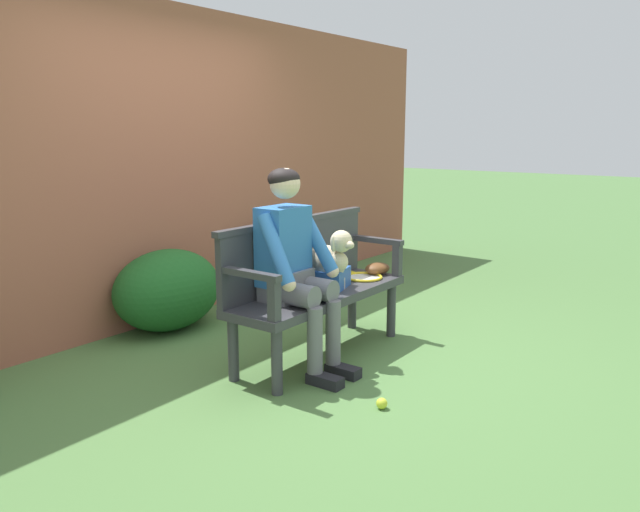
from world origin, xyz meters
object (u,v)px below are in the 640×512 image
sports_bag (332,278)px  dog_on_bench (331,259)px  person_seated (293,261)px  tennis_ball (382,403)px  tennis_racket (361,276)px  garden_bench (320,300)px  baseball_glove (377,269)px

sports_bag → dog_on_bench: bearing=-155.9°
person_seated → tennis_ball: size_ratio=20.45×
tennis_racket → garden_bench: bearing=178.7°
garden_bench → baseball_glove: 0.69m
sports_bag → baseball_glove: bearing=-4.1°
tennis_racket → tennis_ball: size_ratio=8.78×
person_seated → sports_bag: size_ratio=4.82×
baseball_glove → tennis_racket: bearing=174.2°
person_seated → tennis_ball: person_seated is taller
dog_on_bench → sports_bag: dog_on_bench is taller
garden_bench → person_seated: 0.46m
person_seated → baseball_glove: size_ratio=6.14×
garden_bench → dog_on_bench: size_ratio=3.52×
tennis_ball → tennis_racket: bearing=38.5°
person_seated → tennis_racket: person_seated is taller
sports_bag → tennis_ball: size_ratio=4.24×
dog_on_bench → baseball_glove: dog_on_bench is taller
tennis_racket → baseball_glove: baseball_glove is taller
baseball_glove → tennis_ball: size_ratio=3.33×
person_seated → tennis_racket: (0.82, 0.00, -0.26)m
dog_on_bench → tennis_ball: bearing=-126.5°
person_seated → baseball_glove: person_seated is taller
dog_on_bench → tennis_ball: dog_on_bench is taller
dog_on_bench → tennis_racket: (0.42, 0.01, -0.21)m
person_seated → garden_bench: bearing=2.2°
dog_on_bench → baseball_glove: bearing=-2.4°
garden_bench → tennis_ball: bearing=-121.0°
baseball_glove → person_seated: bearing=-174.7°
baseball_glove → tennis_ball: baseball_glove is taller
garden_bench → tennis_racket: (0.51, -0.01, 0.08)m
baseball_glove → sports_bag: bearing=-176.5°
dog_on_bench → sports_bag: size_ratio=1.55×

